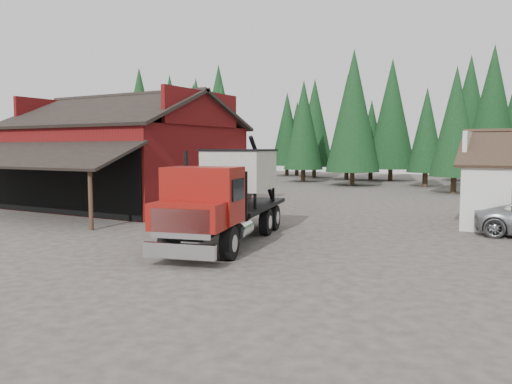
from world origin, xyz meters
The scene contains 7 objects.
ground centered at (0.00, 0.00, 0.00)m, with size 120.00×120.00×0.00m, color #3F3631.
red_barn centered at (-11.00, 9.90, 2.69)m, with size 12.80×13.63×7.18m.
conifer_backdrop centered at (0.00, 42.00, 0.00)m, with size 76.00×16.00×16.00m, color black, non-canonical shape.
near_pine_a centered at (-22.00, 28.00, 6.39)m, with size 4.40×4.40×11.40m.
near_pine_b centered at (6.00, 30.00, 5.89)m, with size 3.96×3.96×10.40m.
near_pine_d centered at (-4.00, 34.00, 7.39)m, with size 5.28×5.28×13.40m.
feed_truck centered at (1.34, 2.78, 1.99)m, with size 4.71×9.75×4.26m.
Camera 1 is at (11.91, -13.75, 3.70)m, focal length 35.00 mm.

